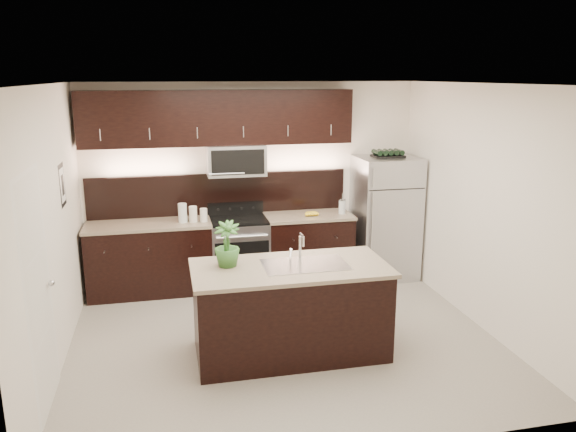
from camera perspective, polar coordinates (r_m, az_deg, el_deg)
The scene contains 12 objects.
ground at distance 6.26m, azimuth -0.46°, elevation -12.29°, with size 4.50×4.50×0.00m, color gray.
room_walls at distance 5.65m, azimuth -1.52°, elevation 3.02°, with size 4.52×4.02×2.71m.
counter_run at distance 7.57m, azimuth -6.53°, elevation -3.76°, with size 3.51×0.65×0.94m.
upper_fixtures at distance 7.38m, azimuth -6.82°, elevation 9.04°, with size 3.49×0.40×1.66m.
island at distance 5.77m, azimuth 0.23°, elevation -9.50°, with size 1.96×0.96×0.94m.
sink_faucet at distance 5.63m, azimuth 1.71°, elevation -4.81°, with size 0.84×0.50×0.28m.
refrigerator at distance 7.94m, azimuth 9.83°, elevation -0.17°, with size 0.82×0.74×1.70m, color #B2B2B7.
wine_rack at distance 7.77m, azimuth 10.11°, elevation 6.24°, with size 0.42×0.26×0.10m.
plant at distance 5.56m, azimuth -6.23°, elevation -2.86°, with size 0.25×0.25×0.45m, color #306127.
canisters at distance 7.32m, azimuth -9.87°, elevation 0.23°, with size 0.37×0.13×0.25m.
french_press at distance 7.69m, azimuth 5.51°, elevation 0.99°, with size 0.10×0.10×0.27m.
bananas at distance 7.54m, azimuth 1.97°, elevation 0.23°, with size 0.20×0.15×0.06m, color gold.
Camera 1 is at (-1.16, -5.48, 2.79)m, focal length 35.00 mm.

